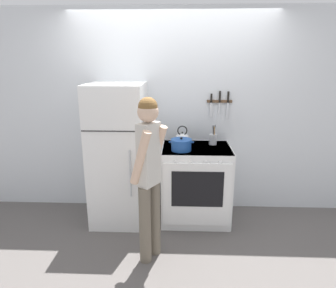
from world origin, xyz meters
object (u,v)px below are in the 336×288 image
object	(u,v)px
person	(149,171)
tea_kettle	(182,138)
refrigerator	(119,154)
utensil_jar	(213,139)
dutch_oven_pot	(181,145)
stove_range	(196,184)

from	to	relation	value
person	tea_kettle	bearing A→B (deg)	12.44
refrigerator	utensil_jar	bearing A→B (deg)	8.24
dutch_oven_pot	person	bearing A→B (deg)	-114.12
stove_range	tea_kettle	xyz separation A→B (m)	(-0.17, 0.16, 0.53)
refrigerator	person	distance (m)	0.90
tea_kettle	dutch_oven_pot	bearing A→B (deg)	-93.11
person	refrigerator	bearing A→B (deg)	61.01
stove_range	dutch_oven_pot	world-z (taller)	dutch_oven_pot
dutch_oven_pot	stove_range	bearing A→B (deg)	29.14
refrigerator	stove_range	distance (m)	1.00
dutch_oven_pot	person	world-z (taller)	person
stove_range	person	size ratio (longest dim) A/B	0.57
stove_range	utensil_jar	xyz separation A→B (m)	(0.20, 0.16, 0.53)
stove_range	dutch_oven_pot	bearing A→B (deg)	-150.86
dutch_oven_pot	tea_kettle	world-z (taller)	tea_kettle
dutch_oven_pot	refrigerator	bearing A→B (deg)	172.30
utensil_jar	dutch_oven_pot	bearing A→B (deg)	-145.66
dutch_oven_pot	person	distance (m)	0.74
refrigerator	tea_kettle	xyz separation A→B (m)	(0.76, 0.16, 0.16)
tea_kettle	person	world-z (taller)	person
tea_kettle	utensil_jar	world-z (taller)	utensil_jar
dutch_oven_pot	tea_kettle	bearing A→B (deg)	86.89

